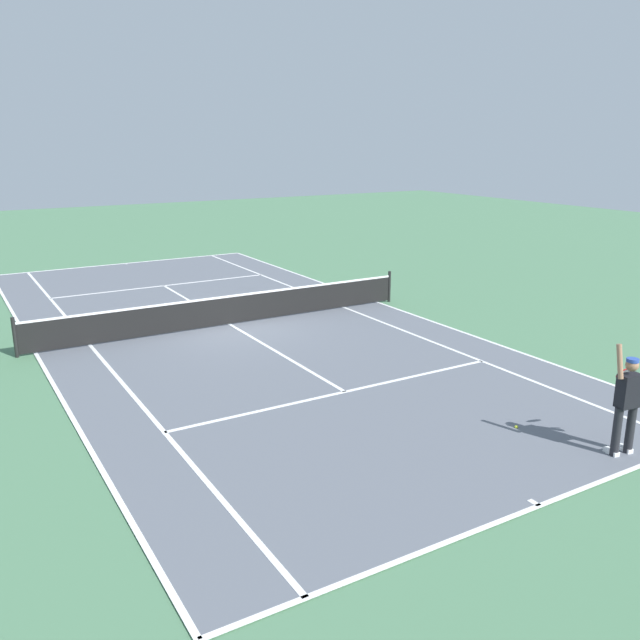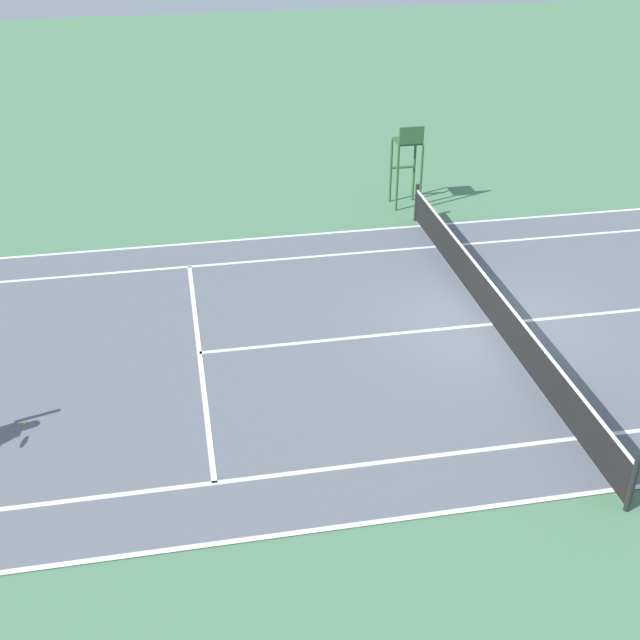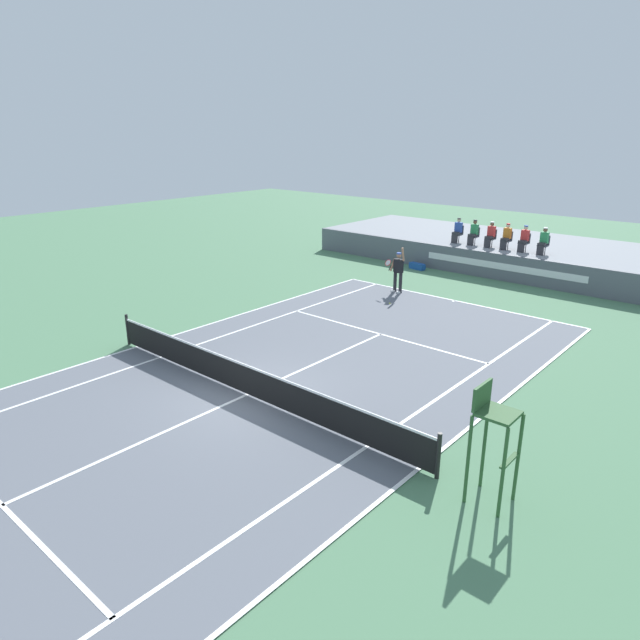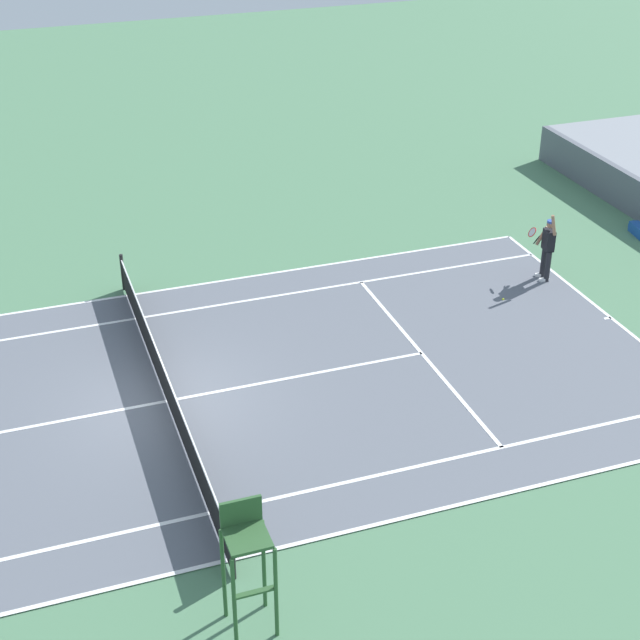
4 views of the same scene
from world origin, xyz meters
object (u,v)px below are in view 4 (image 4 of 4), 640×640
object	(u,v)px
tennis_player	(547,247)
equipment_bag	(639,231)
umpire_chair	(247,553)
tennis_ball	(503,299)

from	to	relation	value
tennis_player	equipment_bag	distance (m)	4.76
tennis_player	umpire_chair	distance (m)	14.96
umpire_chair	equipment_bag	bearing A→B (deg)	125.62
umpire_chair	equipment_bag	world-z (taller)	umpire_chair
tennis_ball	umpire_chair	xyz separation A→B (m)	(8.88, -9.69, 1.52)
tennis_ball	equipment_bag	world-z (taller)	equipment_bag
tennis_player	tennis_ball	xyz separation A→B (m)	(0.78, -1.72, -0.96)
tennis_ball	umpire_chair	world-z (taller)	umpire_chair
tennis_player	umpire_chair	xyz separation A→B (m)	(9.66, -11.40, 0.56)
tennis_ball	equipment_bag	bearing A→B (deg)	111.76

